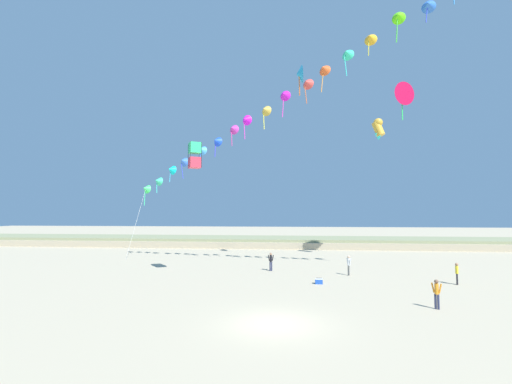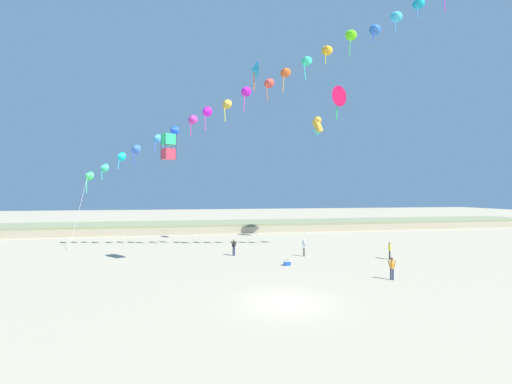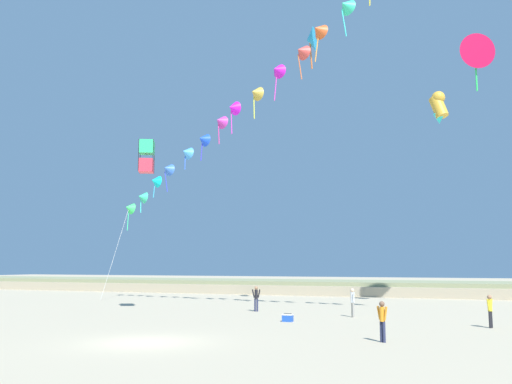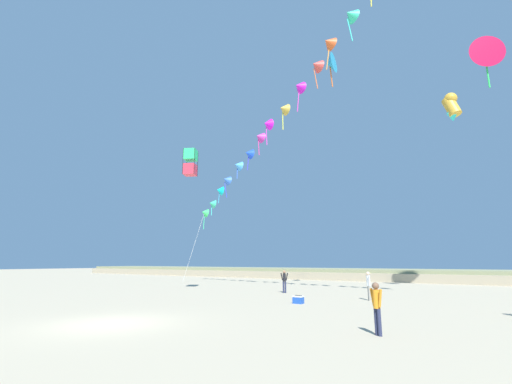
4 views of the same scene
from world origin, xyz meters
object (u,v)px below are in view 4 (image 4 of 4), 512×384
(large_kite_low_lead, at_px, (331,64))
(large_kite_high_solo, at_px, (451,106))
(person_mid_center, at_px, (377,304))
(large_kite_mid_trail, at_px, (485,54))
(person_far_left, at_px, (284,280))
(beach_cooler, at_px, (298,300))
(person_near_right, at_px, (369,284))
(large_kite_outer_drift, at_px, (190,162))

(large_kite_low_lead, xyz_separation_m, large_kite_high_solo, (9.23, 3.52, -5.44))
(person_mid_center, xyz_separation_m, large_kite_mid_trail, (4.73, 20.11, 18.45))
(person_far_left, relative_size, beach_cooler, 2.96)
(large_kite_low_lead, bearing_deg, large_kite_high_solo, 20.90)
(person_mid_center, height_order, beach_cooler, person_mid_center)
(large_kite_mid_trail, bearing_deg, large_kite_high_solo, -175.10)
(person_mid_center, relative_size, person_far_left, 0.98)
(person_near_right, relative_size, person_mid_center, 1.04)
(person_mid_center, xyz_separation_m, large_kite_outer_drift, (-16.53, 7.55, 9.48))
(person_near_right, distance_m, person_mid_center, 10.78)
(person_mid_center, distance_m, large_kite_mid_trail, 27.70)
(person_near_right, xyz_separation_m, beach_cooler, (-2.92, -3.90, -0.80))
(person_mid_center, relative_size, large_kite_low_lead, 0.50)
(large_kite_high_solo, bearing_deg, beach_cooler, -120.95)
(large_kite_outer_drift, bearing_deg, large_kite_high_solo, 33.77)
(large_kite_mid_trail, xyz_separation_m, large_kite_outer_drift, (-21.25, -12.56, -8.98))
(large_kite_mid_trail, distance_m, beach_cooler, 26.02)
(large_kite_high_solo, relative_size, beach_cooler, 4.48)
(beach_cooler, bearing_deg, large_kite_low_lead, 96.48)
(large_kite_high_solo, bearing_deg, person_mid_center, -95.46)
(person_near_right, height_order, large_kite_mid_trail, large_kite_mid_trail)
(person_far_left, distance_m, beach_cooler, 6.96)
(person_mid_center, bearing_deg, large_kite_low_lead, 114.14)
(person_near_right, xyz_separation_m, large_kite_low_lead, (-4.06, 6.07, 19.84))
(large_kite_mid_trail, distance_m, large_kite_high_solo, 4.92)
(beach_cooler, bearing_deg, person_mid_center, -45.81)
(person_near_right, relative_size, person_far_left, 1.02)
(person_far_left, distance_m, large_kite_high_solo, 20.46)
(large_kite_high_solo, relative_size, large_kite_outer_drift, 1.18)
(person_near_right, bearing_deg, person_mid_center, -72.34)
(person_near_right, height_order, person_far_left, person_near_right)
(person_mid_center, xyz_separation_m, beach_cooler, (-6.19, 6.37, -0.76))
(person_near_right, relative_size, beach_cooler, 3.02)
(person_far_left, xyz_separation_m, large_kite_outer_drift, (-6.26, -4.41, 9.46))
(person_mid_center, distance_m, large_kite_outer_drift, 20.49)
(person_mid_center, height_order, person_far_left, person_far_left)
(person_mid_center, bearing_deg, large_kite_high_solo, 84.54)
(person_near_right, xyz_separation_m, large_kite_mid_trail, (8.00, 9.84, 18.41))
(large_kite_low_lead, relative_size, large_kite_high_solo, 1.30)
(beach_cooler, bearing_deg, large_kite_high_solo, 59.05)
(person_near_right, height_order, person_mid_center, person_near_right)
(person_near_right, bearing_deg, large_kite_outer_drift, -168.39)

